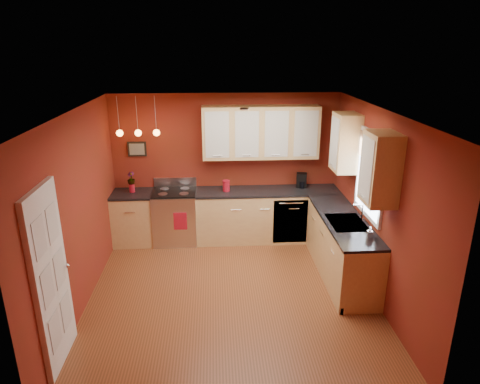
{
  "coord_description": "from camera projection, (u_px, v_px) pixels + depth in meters",
  "views": [
    {
      "loc": [
        -0.2,
        -5.31,
        3.41
      ],
      "look_at": [
        0.19,
        1.0,
        1.19
      ],
      "focal_mm": 32.0,
      "sensor_mm": 36.0,
      "label": 1
    }
  ],
  "objects": [
    {
      "name": "wall_left",
      "position": [
        78.0,
        213.0,
        5.59
      ],
      "size": [
        0.02,
        4.2,
        2.6
      ],
      "primitive_type": "cube",
      "color": "maroon",
      "rests_on": "floor"
    },
    {
      "name": "counter_right",
      "position": [
        344.0,
        220.0,
        6.36
      ],
      "size": [
        0.62,
        2.1,
        0.04
      ],
      "primitive_type": "cube",
      "color": "black",
      "rests_on": "base_cabinets_right"
    },
    {
      "name": "base_cabinets_right",
      "position": [
        341.0,
        248.0,
        6.51
      ],
      "size": [
        0.6,
        2.1,
        0.9
      ],
      "primitive_type": "cube",
      "color": "#DCB976",
      "rests_on": "floor"
    },
    {
      "name": "pendant_lights",
      "position": [
        138.0,
        132.0,
        7.04
      ],
      "size": [
        0.71,
        0.11,
        0.66
      ],
      "color": "#939398",
      "rests_on": "ceiling"
    },
    {
      "name": "window",
      "position": [
        370.0,
        173.0,
        5.98
      ],
      "size": [
        0.06,
        1.02,
        1.22
      ],
      "color": "white",
      "rests_on": "wall_right"
    },
    {
      "name": "wall_right",
      "position": [
        377.0,
        206.0,
        5.82
      ],
      "size": [
        0.02,
        4.2,
        2.6
      ],
      "primitive_type": "cube",
      "color": "maroon",
      "rests_on": "floor"
    },
    {
      "name": "coffee_maker",
      "position": [
        302.0,
        181.0,
        7.68
      ],
      "size": [
        0.21,
        0.2,
        0.26
      ],
      "rotation": [
        0.0,
        0.0,
        -0.24
      ],
      "color": "black",
      "rests_on": "counter_back_right"
    },
    {
      "name": "upper_cabinets_back",
      "position": [
        261.0,
        132.0,
        7.34
      ],
      "size": [
        2.0,
        0.35,
        0.9
      ],
      "primitive_type": "cube",
      "color": "#DCB976",
      "rests_on": "wall_back"
    },
    {
      "name": "gas_range",
      "position": [
        175.0,
        216.0,
        7.62
      ],
      "size": [
        0.76,
        0.64,
        1.11
      ],
      "color": "silver",
      "rests_on": "floor"
    },
    {
      "name": "soap_pump",
      "position": [
        370.0,
        233.0,
        5.67
      ],
      "size": [
        0.08,
        0.08,
        0.16
      ],
      "primitive_type": "imported",
      "rotation": [
        0.0,
        0.0,
        -0.02
      ],
      "color": "white",
      "rests_on": "counter_right"
    },
    {
      "name": "dishwasher_front",
      "position": [
        290.0,
        221.0,
        7.48
      ],
      "size": [
        0.6,
        0.02,
        0.8
      ],
      "primitive_type": "cube",
      "color": "silver",
      "rests_on": "base_cabinets_back_right"
    },
    {
      "name": "dish_towel",
      "position": [
        180.0,
        221.0,
        7.3
      ],
      "size": [
        0.23,
        0.02,
        0.31
      ],
      "primitive_type": "cube",
      "color": "#A61122",
      "rests_on": "gas_range"
    },
    {
      "name": "upper_cabinets_right",
      "position": [
        361.0,
        154.0,
        5.9
      ],
      "size": [
        0.35,
        1.95,
        0.9
      ],
      "primitive_type": "cube",
      "color": "#DCB976",
      "rests_on": "wall_right"
    },
    {
      "name": "red_canister",
      "position": [
        226.0,
        186.0,
        7.48
      ],
      "size": [
        0.13,
        0.13,
        0.19
      ],
      "color": "#A61122",
      "rests_on": "counter_back_right"
    },
    {
      "name": "red_vase",
      "position": [
        132.0,
        188.0,
        7.44
      ],
      "size": [
        0.09,
        0.09,
        0.15
      ],
      "primitive_type": "cylinder",
      "color": "#A61122",
      "rests_on": "counter_back_left"
    },
    {
      "name": "flowers",
      "position": [
        131.0,
        179.0,
        7.38
      ],
      "size": [
        0.17,
        0.17,
        0.23
      ],
      "primitive_type": "imported",
      "rotation": [
        0.0,
        0.0,
        -0.37
      ],
      "color": "#A61122",
      "rests_on": "red_vase"
    },
    {
      "name": "base_cabinets_back_left",
      "position": [
        134.0,
        219.0,
        7.59
      ],
      "size": [
        0.7,
        0.6,
        0.9
      ],
      "primitive_type": "cube",
      "color": "#DCB976",
      "rests_on": "floor"
    },
    {
      "name": "sink",
      "position": [
        347.0,
        224.0,
        6.22
      ],
      "size": [
        0.5,
        0.7,
        0.33
      ],
      "color": "#939398",
      "rests_on": "counter_right"
    },
    {
      "name": "ceiling",
      "position": [
        230.0,
        112.0,
        5.28
      ],
      "size": [
        4.0,
        4.2,
        0.02
      ],
      "primitive_type": "cube",
      "color": "white",
      "rests_on": "wall_back"
    },
    {
      "name": "counter_back_right",
      "position": [
        268.0,
        191.0,
        7.57
      ],
      "size": [
        2.54,
        0.62,
        0.04
      ],
      "primitive_type": "cube",
      "color": "black",
      "rests_on": "base_cabinets_back_right"
    },
    {
      "name": "wall_front",
      "position": [
        240.0,
        298.0,
        3.73
      ],
      "size": [
        4.0,
        0.02,
        2.6
      ],
      "primitive_type": "cube",
      "color": "maroon",
      "rests_on": "floor"
    },
    {
      "name": "door_left_wall",
      "position": [
        51.0,
        279.0,
        4.56
      ],
      "size": [
        0.12,
        0.82,
        2.05
      ],
      "color": "white",
      "rests_on": "floor"
    },
    {
      "name": "counter_back_left",
      "position": [
        132.0,
        194.0,
        7.43
      ],
      "size": [
        0.7,
        0.62,
        0.04
      ],
      "primitive_type": "cube",
      "color": "black",
      "rests_on": "base_cabinets_back_left"
    },
    {
      "name": "floor",
      "position": [
        231.0,
        294.0,
        6.14
      ],
      "size": [
        4.2,
        4.2,
        0.0
      ],
      "primitive_type": "plane",
      "color": "brown",
      "rests_on": "ground"
    },
    {
      "name": "wall_back",
      "position": [
        226.0,
        167.0,
        7.69
      ],
      "size": [
        4.0,
        0.02,
        2.6
      ],
      "primitive_type": "cube",
      "color": "maroon",
      "rests_on": "floor"
    },
    {
      "name": "base_cabinets_back_right",
      "position": [
        267.0,
        216.0,
        7.73
      ],
      "size": [
        2.54,
        0.6,
        0.9
      ],
      "primitive_type": "cube",
      "color": "#DCB976",
      "rests_on": "floor"
    },
    {
      "name": "wall_picture",
      "position": [
        137.0,
        149.0,
        7.46
      ],
      "size": [
        0.32,
        0.03,
        0.26
      ],
      "primitive_type": "cube",
      "color": "black",
      "rests_on": "wall_back"
    }
  ]
}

